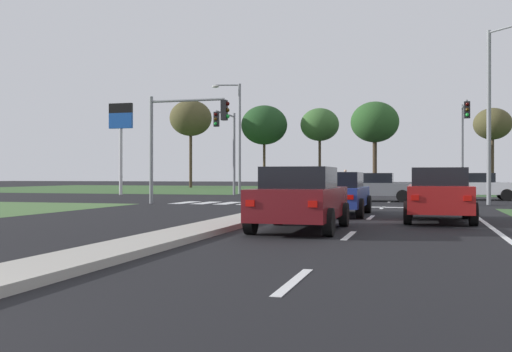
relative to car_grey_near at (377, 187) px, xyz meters
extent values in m
plane|color=black|center=(-2.80, 0.83, -0.77)|extent=(200.00, 200.00, 0.00)
cube|color=#385B2D|center=(-28.30, 25.33, -0.77)|extent=(35.00, 35.00, 0.01)
cube|color=#ADA89E|center=(-2.80, -18.17, -0.70)|extent=(1.20, 22.00, 0.14)
cube|color=gray|center=(-2.80, 25.83, -0.70)|extent=(1.20, 36.00, 0.14)
cube|color=silver|center=(0.70, -24.56, -0.77)|extent=(0.14, 2.00, 0.01)
cube|color=silver|center=(0.70, -18.56, -0.77)|extent=(0.14, 2.00, 0.01)
cube|color=silver|center=(0.70, -12.56, -0.77)|extent=(0.14, 2.00, 0.01)
cube|color=silver|center=(0.70, -6.56, -0.77)|extent=(0.14, 2.00, 0.01)
cube|color=silver|center=(0.70, -0.56, -0.77)|extent=(0.14, 2.00, 0.01)
cube|color=silver|center=(4.05, -17.17, -0.77)|extent=(0.14, 24.00, 0.01)
cube|color=silver|center=(1.00, -6.17, -0.77)|extent=(6.40, 0.50, 0.01)
cube|color=silver|center=(-9.20, -4.37, -0.77)|extent=(0.70, 2.80, 0.01)
cube|color=silver|center=(-8.05, -4.37, -0.77)|extent=(0.70, 2.80, 0.01)
cube|color=silver|center=(-6.90, -4.37, -0.77)|extent=(0.70, 2.80, 0.01)
cube|color=silver|center=(-5.75, -4.37, -0.77)|extent=(0.70, 2.80, 0.01)
cube|color=silver|center=(-4.60, -4.37, -0.77)|extent=(0.70, 2.80, 0.01)
cube|color=silver|center=(-3.45, -4.37, -0.77)|extent=(0.70, 2.80, 0.01)
cube|color=slate|center=(0.03, 0.00, -0.12)|extent=(4.16, 1.87, 0.66)
cube|color=black|center=(-0.12, 0.00, 0.47)|extent=(1.91, 1.65, 0.52)
cube|color=red|center=(-2.06, 0.71, -0.05)|extent=(0.04, 0.20, 0.14)
cube|color=red|center=(-2.06, -0.71, -0.05)|extent=(0.04, 0.20, 0.14)
cylinder|color=black|center=(1.36, 0.94, -0.45)|extent=(0.64, 0.22, 0.64)
cylinder|color=black|center=(1.36, -0.94, -0.45)|extent=(0.64, 0.22, 0.64)
cylinder|color=black|center=(-1.29, 0.94, -0.45)|extent=(0.64, 0.22, 0.64)
cylinder|color=black|center=(-1.29, -0.94, -0.45)|extent=(0.64, 0.22, 0.64)
cube|color=navy|center=(-0.47, -11.65, -0.13)|extent=(1.73, 4.49, 0.64)
cube|color=black|center=(-0.47, -11.80, 0.45)|extent=(1.52, 2.07, 0.52)
cube|color=red|center=(-1.13, -13.91, -0.07)|extent=(0.20, 0.04, 0.14)
cube|color=red|center=(0.19, -13.91, -0.07)|extent=(0.20, 0.04, 0.14)
cylinder|color=black|center=(-1.33, -10.21, -0.45)|extent=(0.22, 0.64, 0.64)
cylinder|color=black|center=(0.40, -10.21, -0.45)|extent=(0.22, 0.64, 0.64)
cylinder|color=black|center=(-1.33, -13.09, -0.45)|extent=(0.22, 0.64, 0.64)
cylinder|color=black|center=(0.40, -13.09, -0.45)|extent=(0.22, 0.64, 0.64)
cube|color=#A31919|center=(2.78, -13.65, -0.07)|extent=(1.73, 4.24, 0.75)
cube|color=black|center=(2.78, -13.80, 0.56)|extent=(1.52, 1.95, 0.52)
cube|color=red|center=(2.12, -15.79, 0.00)|extent=(0.20, 0.04, 0.14)
cube|color=red|center=(3.43, -15.79, 0.00)|extent=(0.20, 0.04, 0.14)
cylinder|color=black|center=(1.91, -12.30, -0.45)|extent=(0.22, 0.64, 0.64)
cylinder|color=black|center=(3.64, -12.30, -0.45)|extent=(0.22, 0.64, 0.64)
cylinder|color=black|center=(1.91, -15.01, -0.45)|extent=(0.22, 0.64, 0.64)
cylinder|color=black|center=(3.64, -15.01, -0.45)|extent=(0.22, 0.64, 0.64)
cube|color=maroon|center=(-0.62, -17.54, -0.08)|extent=(1.81, 4.25, 0.74)
cube|color=black|center=(-0.62, -17.69, 0.54)|extent=(1.60, 1.96, 0.52)
cube|color=red|center=(-1.31, -19.68, -0.01)|extent=(0.20, 0.04, 0.14)
cube|color=red|center=(0.06, -19.68, -0.01)|extent=(0.20, 0.04, 0.14)
cylinder|color=black|center=(-1.53, -16.17, -0.45)|extent=(0.22, 0.64, 0.64)
cylinder|color=black|center=(0.28, -16.17, -0.45)|extent=(0.22, 0.64, 0.64)
cylinder|color=black|center=(-1.53, -18.90, -0.45)|extent=(0.22, 0.64, 0.64)
cylinder|color=black|center=(0.28, -18.90, -0.45)|extent=(0.22, 0.64, 0.64)
cube|color=#B7B7BC|center=(-5.17, 17.10, -0.07)|extent=(1.74, 4.55, 0.76)
cube|color=black|center=(-5.17, 17.25, 0.57)|extent=(1.53, 2.09, 0.52)
cube|color=red|center=(-4.50, 19.39, 0.01)|extent=(0.20, 0.04, 0.14)
cube|color=red|center=(-5.83, 19.39, 0.01)|extent=(0.20, 0.04, 0.14)
cylinder|color=black|center=(-4.29, 15.64, -0.45)|extent=(0.22, 0.64, 0.64)
cylinder|color=black|center=(-6.04, 15.64, -0.45)|extent=(0.22, 0.64, 0.64)
cylinder|color=black|center=(-4.29, 18.56, -0.45)|extent=(0.22, 0.64, 0.64)
cylinder|color=black|center=(-6.04, 18.56, -0.45)|extent=(0.22, 0.64, 0.64)
cube|color=#BCAD8E|center=(-4.96, 23.85, -0.10)|extent=(1.87, 4.37, 0.70)
cube|color=black|center=(-4.96, 24.00, 0.51)|extent=(1.65, 2.01, 0.52)
cube|color=red|center=(-4.25, 26.05, -0.03)|extent=(0.20, 0.04, 0.14)
cube|color=red|center=(-5.67, 26.05, -0.03)|extent=(0.20, 0.04, 0.14)
cylinder|color=black|center=(-4.02, 22.45, -0.45)|extent=(0.22, 0.64, 0.64)
cylinder|color=black|center=(-5.89, 22.45, -0.45)|extent=(0.22, 0.64, 0.64)
cylinder|color=black|center=(-4.02, 25.24, -0.45)|extent=(0.22, 0.64, 0.64)
cylinder|color=black|center=(-5.89, 25.24, -0.45)|extent=(0.22, 0.64, 0.64)
cube|color=silver|center=(5.32, 3.19, -0.11)|extent=(4.49, 1.76, 0.67)
cube|color=black|center=(5.17, 3.19, 0.48)|extent=(2.06, 1.55, 0.52)
cube|color=red|center=(3.06, 3.86, -0.05)|extent=(0.04, 0.20, 0.14)
cube|color=red|center=(3.06, 2.52, -0.05)|extent=(0.04, 0.20, 0.14)
cylinder|color=black|center=(6.76, 4.07, -0.45)|extent=(0.64, 0.22, 0.64)
cylinder|color=black|center=(6.76, 2.31, -0.45)|extent=(0.64, 0.22, 0.64)
cylinder|color=black|center=(3.88, 4.07, -0.45)|extent=(0.64, 0.22, 0.64)
cylinder|color=black|center=(3.88, 2.31, -0.45)|extent=(0.64, 0.22, 0.64)
cylinder|color=gray|center=(-10.40, 7.43, 2.12)|extent=(0.18, 0.18, 5.78)
cylinder|color=gray|center=(-10.40, 5.57, 4.76)|extent=(0.12, 3.71, 0.12)
cube|color=black|center=(-10.40, 3.72, 4.23)|extent=(0.32, 0.26, 0.95)
sphere|color=#360503|center=(-10.40, 3.56, 4.53)|extent=(0.20, 0.20, 0.20)
sphere|color=#3A2405|center=(-10.40, 3.56, 4.23)|extent=(0.20, 0.20, 0.20)
sphere|color=green|center=(-10.40, 3.56, 3.93)|extent=(0.20, 0.20, 0.20)
cylinder|color=gray|center=(-10.40, -5.77, 1.84)|extent=(0.18, 0.18, 5.22)
cylinder|color=gray|center=(-8.52, -5.77, 4.20)|extent=(3.76, 0.12, 0.12)
cube|color=black|center=(-6.64, -5.77, 3.68)|extent=(0.26, 0.32, 0.95)
sphere|color=#360503|center=(-6.48, -5.77, 3.98)|extent=(0.20, 0.20, 0.20)
sphere|color=#3A2405|center=(-6.48, -5.77, 3.68)|extent=(0.20, 0.20, 0.20)
sphere|color=green|center=(-6.48, -5.77, 3.38)|extent=(0.20, 0.20, 0.20)
cylinder|color=gray|center=(4.80, 7.43, 2.17)|extent=(0.18, 0.18, 5.88)
cylinder|color=gray|center=(4.80, 5.38, 4.86)|extent=(0.12, 4.10, 0.12)
cube|color=black|center=(4.80, 3.33, 4.33)|extent=(0.32, 0.26, 0.95)
sphere|color=#360503|center=(4.80, 3.17, 4.63)|extent=(0.20, 0.20, 0.20)
sphere|color=#3A2405|center=(4.80, 3.17, 4.33)|extent=(0.20, 0.20, 0.20)
sphere|color=green|center=(4.80, 3.17, 4.03)|extent=(0.20, 0.20, 0.20)
cylinder|color=gray|center=(5.30, -2.82, 3.28)|extent=(0.20, 0.20, 8.11)
cylinder|color=gray|center=(6.09, -3.72, 7.24)|extent=(1.66, 1.86, 0.10)
cylinder|color=gray|center=(-10.91, 10.36, 3.39)|extent=(0.20, 0.20, 8.32)
cylinder|color=gray|center=(-11.79, 10.14, 7.45)|extent=(1.78, 0.54, 0.10)
ellipsoid|color=#B2B2A8|center=(-12.67, 9.92, 7.35)|extent=(0.56, 0.28, 0.20)
cylinder|color=#9E8966|center=(-3.01, 10.84, -0.27)|extent=(0.16, 0.16, 0.71)
cylinder|color=#335184|center=(-3.01, 10.84, 0.46)|extent=(0.34, 0.34, 0.75)
sphere|color=tan|center=(-3.01, 10.84, 0.93)|extent=(0.21, 0.21, 0.21)
cylinder|color=silver|center=(-18.46, 5.92, 1.61)|extent=(0.24, 0.24, 4.76)
cube|color=#194CA5|center=(-18.46, 5.92, 4.54)|extent=(1.80, 0.24, 1.10)
cube|color=black|center=(-18.46, 5.92, 5.44)|extent=(1.80, 0.24, 0.70)
cylinder|color=#423323|center=(-23.41, 31.40, 2.59)|extent=(0.34, 0.34, 6.71)
ellipsoid|color=#4C4728|center=(-23.41, 31.40, 7.28)|extent=(4.87, 4.87, 4.14)
cylinder|color=#423323|center=(-15.39, 34.43, 2.14)|extent=(0.30, 0.30, 5.82)
ellipsoid|color=#1E421E|center=(-15.39, 34.43, 6.53)|extent=(5.40, 5.40, 4.59)
cylinder|color=#423323|center=(-9.08, 35.88, 2.28)|extent=(0.31, 0.31, 6.10)
ellipsoid|color=#38602D|center=(-9.08, 35.88, 6.57)|extent=(4.49, 4.49, 3.82)
cylinder|color=#423323|center=(-2.43, 31.36, 2.07)|extent=(0.45, 0.45, 5.67)
ellipsoid|color=#285123|center=(-2.43, 31.36, 6.30)|extent=(5.08, 5.08, 4.32)
cylinder|color=#423323|center=(9.64, 34.99, 2.13)|extent=(0.30, 0.30, 5.81)
ellipsoid|color=#4C4728|center=(9.64, 34.99, 6.13)|extent=(3.97, 3.97, 3.38)
camera|label=1|loc=(2.26, -31.92, 0.59)|focal=41.19mm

